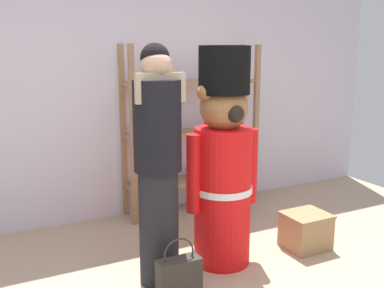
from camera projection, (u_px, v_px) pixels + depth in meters
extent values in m
cube|color=silver|center=(115.00, 88.00, 4.38)|extent=(6.40, 0.12, 2.60)
cube|color=#93704C|center=(133.00, 137.00, 4.17)|extent=(0.05, 0.05, 1.73)
cube|color=#93704C|center=(256.00, 126.00, 4.78)|extent=(0.05, 0.05, 1.73)
cube|color=#93704C|center=(123.00, 132.00, 4.43)|extent=(0.05, 0.05, 1.73)
cube|color=#93704C|center=(241.00, 122.00, 5.04)|extent=(0.05, 0.05, 1.73)
cube|color=#93704C|center=(192.00, 180.00, 4.72)|extent=(1.40, 0.30, 0.04)
cube|color=#93704C|center=(192.00, 132.00, 4.61)|extent=(1.40, 0.30, 0.04)
cube|color=#93704C|center=(192.00, 82.00, 4.51)|extent=(1.40, 0.30, 0.04)
cylinder|color=green|center=(144.00, 129.00, 4.38)|extent=(0.09, 0.09, 0.10)
cylinder|color=red|center=(175.00, 126.00, 4.55)|extent=(0.08, 0.08, 0.11)
cylinder|color=black|center=(208.00, 125.00, 4.65)|extent=(0.08, 0.08, 0.10)
cylinder|color=blue|center=(235.00, 122.00, 4.83)|extent=(0.10, 0.10, 0.10)
cylinder|color=#596B33|center=(151.00, 175.00, 4.50)|extent=(0.06, 0.06, 0.19)
cylinder|color=navy|center=(193.00, 171.00, 4.68)|extent=(0.08, 0.08, 0.18)
cylinder|color=silver|center=(230.00, 165.00, 4.88)|extent=(0.08, 0.08, 0.20)
cube|color=gold|center=(163.00, 74.00, 4.35)|extent=(0.16, 0.12, 0.14)
cube|color=#B21E2D|center=(219.00, 74.00, 4.63)|extent=(0.15, 0.12, 0.11)
cylinder|color=red|center=(222.00, 197.00, 3.46)|extent=(0.44, 0.44, 1.09)
cylinder|color=white|center=(223.00, 188.00, 3.45)|extent=(0.46, 0.46, 0.05)
sphere|color=#9E673A|center=(224.00, 108.00, 3.32)|extent=(0.37, 0.37, 0.37)
sphere|color=#9E673A|center=(206.00, 93.00, 3.22)|extent=(0.13, 0.13, 0.13)
sphere|color=#9E673A|center=(242.00, 91.00, 3.36)|extent=(0.13, 0.13, 0.13)
cylinder|color=black|center=(224.00, 70.00, 3.26)|extent=(0.39, 0.39, 0.36)
cylinder|color=red|center=(194.00, 174.00, 3.30)|extent=(0.11, 0.11, 0.60)
cylinder|color=red|center=(250.00, 166.00, 3.53)|extent=(0.11, 0.11, 0.60)
sphere|color=black|center=(235.00, 114.00, 3.18)|extent=(0.13, 0.13, 0.13)
cylinder|color=black|center=(159.00, 227.00, 3.18)|extent=(0.28, 0.28, 0.85)
cylinder|color=black|center=(157.00, 126.00, 3.03)|extent=(0.33, 0.33, 0.63)
sphere|color=tan|center=(156.00, 65.00, 2.95)|extent=(0.21, 0.21, 0.21)
cube|color=tan|center=(160.00, 88.00, 2.92)|extent=(0.35, 0.04, 0.20)
sphere|color=black|center=(155.00, 58.00, 2.95)|extent=(0.20, 0.20, 0.20)
cube|color=#332D28|center=(179.00, 281.00, 2.96)|extent=(0.30, 0.12, 0.31)
torus|color=#332D28|center=(179.00, 254.00, 2.92)|extent=(0.22, 0.01, 0.22)
cube|color=#9E7A51|center=(306.00, 232.00, 3.79)|extent=(0.35, 0.32, 0.29)
cube|color=#9E7A51|center=(307.00, 215.00, 3.76)|extent=(0.37, 0.33, 0.02)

